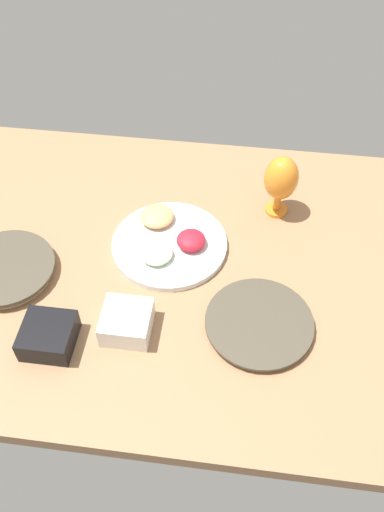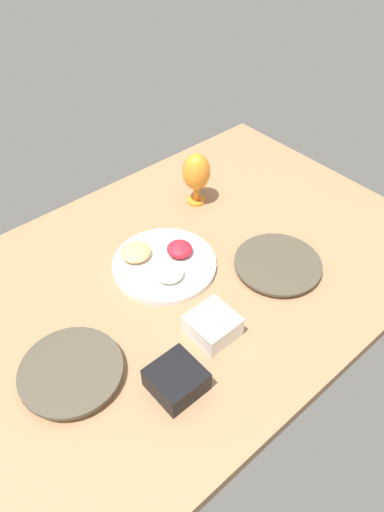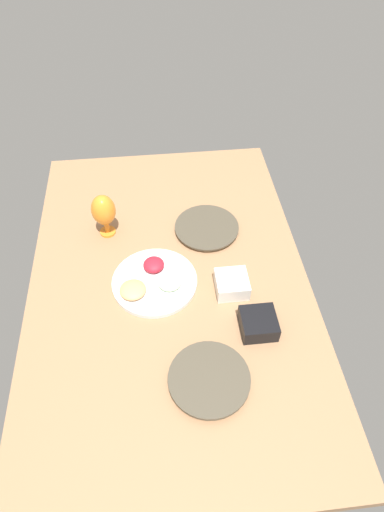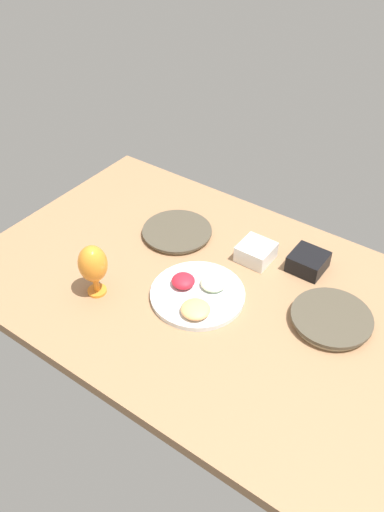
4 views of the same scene
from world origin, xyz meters
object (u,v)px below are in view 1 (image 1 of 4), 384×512
at_px(hurricane_glass_orange, 281,180).
at_px(dinner_plate_right, 259,324).
at_px(square_bowl_white, 127,321).
at_px(square_bowl_black, 48,335).
at_px(fruit_platter, 169,241).
at_px(dinner_plate_left, 6,269).

bearing_deg(hurricane_glass_orange, dinner_plate_right, -94.18).
bearing_deg(square_bowl_white, square_bowl_black, -160.76).
height_order(dinner_plate_right, square_bowl_black, square_bowl_black).
bearing_deg(square_bowl_white, fruit_platter, 78.59).
relative_size(dinner_plate_right, square_bowl_black, 2.21).
relative_size(dinner_plate_left, fruit_platter, 0.81).
distance_m(dinner_plate_left, dinner_plate_right, 0.67).
bearing_deg(hurricane_glass_orange, dinner_plate_left, -154.81).
distance_m(dinner_plate_left, square_bowl_black, 0.26).
bearing_deg(dinner_plate_left, hurricane_glass_orange, 25.19).
bearing_deg(square_bowl_white, hurricane_glass_orange, 52.95).
bearing_deg(hurricane_glass_orange, square_bowl_black, -135.09).
distance_m(dinner_plate_right, fruit_platter, 0.35).
xyz_separation_m(fruit_platter, square_bowl_black, (-0.23, -0.34, 0.02)).
relative_size(dinner_plate_left, square_bowl_black, 2.14).
distance_m(hurricane_glass_orange, square_bowl_black, 0.74).
relative_size(square_bowl_black, square_bowl_white, 1.03).
bearing_deg(fruit_platter, square_bowl_black, -123.97).
distance_m(dinner_plate_right, square_bowl_white, 0.32).
bearing_deg(hurricane_glass_orange, fruit_platter, -148.84).
height_order(dinner_plate_right, hurricane_glass_orange, hurricane_glass_orange).
height_order(dinner_plate_right, square_bowl_white, square_bowl_white).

